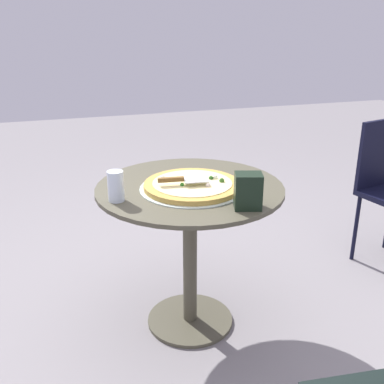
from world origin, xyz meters
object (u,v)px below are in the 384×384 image
patio_table (190,223)px  napkin_dispenser (248,191)px  pizza_server (183,180)px  drinking_cup (116,186)px  pizza_on_tray (192,186)px

patio_table → napkin_dispenser: 0.42m
pizza_server → napkin_dispenser: (-0.25, -0.19, 0.02)m
pizza_server → drinking_cup: bearing=95.6°
patio_table → pizza_on_tray: size_ratio=1.82×
pizza_server → napkin_dispenser: size_ratio=1.54×
pizza_server → drinking_cup: (-0.03, 0.28, 0.01)m
drinking_cup → napkin_dispenser: (-0.22, -0.47, 0.01)m
drinking_cup → napkin_dispenser: size_ratio=0.90×
pizza_server → napkin_dispenser: bearing=-143.0°
drinking_cup → napkin_dispenser: napkin_dispenser is taller
napkin_dispenser → drinking_cup: bearing=171.9°
pizza_server → patio_table: bearing=-43.6°
pizza_on_tray → napkin_dispenser: napkin_dispenser is taller
pizza_server → drinking_cup: drinking_cup is taller
pizza_server → napkin_dispenser: napkin_dispenser is taller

